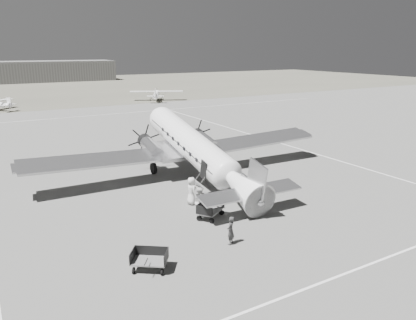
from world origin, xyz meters
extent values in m
plane|color=slate|center=(0.00, 0.00, 0.00)|extent=(260.00, 260.00, 0.00)
cube|color=silver|center=(0.00, -14.00, 0.01)|extent=(60.00, 0.15, 0.01)
cube|color=silver|center=(12.00, 0.00, 0.01)|extent=(0.15, 80.00, 0.01)
cube|color=silver|center=(0.00, 40.00, 0.01)|extent=(90.00, 0.15, 0.01)
cube|color=#5B584C|center=(0.00, 95.00, 0.00)|extent=(260.00, 90.00, 0.01)
cube|color=slate|center=(5.00, 120.00, 3.00)|extent=(42.00, 14.00, 6.00)
cube|color=slate|center=(5.00, 120.00, 6.30)|extent=(42.00, 14.00, 0.60)
imported|color=#2F2F2F|center=(-6.51, -8.66, 0.81)|extent=(0.70, 0.66, 1.61)
imported|color=silver|center=(-6.04, -4.41, 0.97)|extent=(1.04, 1.15, 1.93)
imported|color=silver|center=(-5.57, -2.30, 0.97)|extent=(0.64, 0.96, 1.94)
camera|label=1|loc=(-17.78, -25.64, 10.40)|focal=35.00mm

